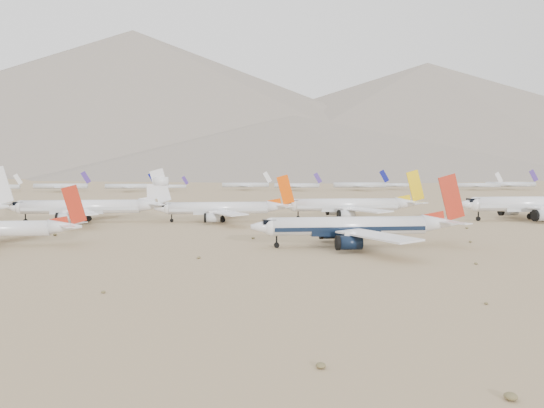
# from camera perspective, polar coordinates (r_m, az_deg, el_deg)

# --- Properties ---
(ground) EXTENTS (7000.00, 7000.00, 0.00)m
(ground) POSITION_cam_1_polar(r_m,az_deg,el_deg) (134.22, 11.52, -4.34)
(ground) COLOR #997E59
(ground) RESTS_ON ground
(main_airliner) EXTENTS (50.30, 49.13, 17.75)m
(main_airliner) POSITION_cam_1_polar(r_m,az_deg,el_deg) (130.15, 9.24, -2.41)
(main_airliner) COLOR white
(main_airliner) RESTS_ON ground
(row2_navy_widebody) EXTENTS (58.47, 57.18, 20.80)m
(row2_navy_widebody) POSITION_cam_1_polar(r_m,az_deg,el_deg) (215.09, 26.78, -0.03)
(row2_navy_widebody) COLOR white
(row2_navy_widebody) RESTS_ON ground
(row2_gold_tail) EXTENTS (51.64, 50.50, 18.39)m
(row2_gold_tail) POSITION_cam_1_polar(r_m,az_deg,el_deg) (198.74, 8.62, -0.14)
(row2_gold_tail) COLOR white
(row2_gold_tail) RESTS_ON ground
(row2_orange_tail) EXTENTS (46.75, 45.74, 16.68)m
(row2_orange_tail) POSITION_cam_1_polar(r_m,az_deg,el_deg) (188.03, -5.16, -0.48)
(row2_orange_tail) COLOR white
(row2_orange_tail) RESTS_ON ground
(row2_white_trijet) EXTENTS (53.47, 52.25, 18.95)m
(row2_white_trijet) POSITION_cam_1_polar(r_m,az_deg,el_deg) (195.90, -18.98, -0.27)
(row2_white_trijet) COLOR white
(row2_white_trijet) RESTS_ON ground
(distant_storage_row) EXTENTS (515.15, 62.20, 15.27)m
(distant_storage_row) POSITION_cam_1_polar(r_m,az_deg,el_deg) (435.21, -0.58, 2.02)
(distant_storage_row) COLOR silver
(distant_storage_row) RESTS_ON ground
(mountain_range) EXTENTS (7354.00, 3024.00, 470.00)m
(mountain_range) POSITION_cam_1_polar(r_m,az_deg,el_deg) (1786.06, -2.82, 9.46)
(mountain_range) COLOR slate
(mountain_range) RESTS_ON ground
(foothills) EXTENTS (4637.50, 1395.00, 155.00)m
(foothills) POSITION_cam_1_polar(r_m,az_deg,el_deg) (1352.22, 18.55, 5.79)
(foothills) COLOR slate
(foothills) RESTS_ON ground
(desert_scrub) EXTENTS (261.14, 121.67, 0.63)m
(desert_scrub) POSITION_cam_1_polar(r_m,az_deg,el_deg) (104.38, 17.09, -6.66)
(desert_scrub) COLOR brown
(desert_scrub) RESTS_ON ground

